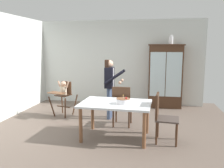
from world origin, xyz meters
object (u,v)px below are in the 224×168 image
ceramic_vase (171,40)px  high_chair_with_toddler (63,92)px  dining_table (116,107)px  dining_chair_right_end (162,114)px  adult_person (110,82)px  dining_chair_far_side (122,103)px  birthday_cake (123,101)px  china_cabinet (165,76)px

ceramic_vase → high_chair_with_toddler: (-2.86, -1.43, -1.40)m
dining_table → dining_chair_right_end: dining_chair_right_end is taller
ceramic_vase → adult_person: size_ratio=0.18×
dining_chair_far_side → birthday_cake: bearing=101.3°
high_chair_with_toddler → adult_person: 1.32m
china_cabinet → ceramic_vase: bearing=1.7°
high_chair_with_toddler → dining_chair_far_side: 1.77m
dining_chair_far_side → dining_chair_right_end: 1.15m
china_cabinet → dining_chair_far_side: 2.31m
dining_table → birthday_cake: birthday_cake is taller
adult_person → dining_table: 1.36m
dining_chair_far_side → dining_table: bearing=89.0°
dining_table → china_cabinet: bearing=68.1°
adult_person → birthday_cake: 1.44m
china_cabinet → ceramic_vase: 1.09m
ceramic_vase → adult_person: 2.40m
china_cabinet → dining_chair_far_side: bearing=-117.8°
china_cabinet → ceramic_vase: size_ratio=7.16×
dining_table → dining_chair_far_side: 0.70m
dining_chair_right_end → high_chair_with_toddler: bearing=67.8°
adult_person → dining_chair_far_side: bearing=-145.5°
china_cabinet → ceramic_vase: ceramic_vase is taller
china_cabinet → adult_person: china_cabinet is taller
high_chair_with_toddler → dining_chair_right_end: bearing=-11.6°
china_cabinet → dining_table: size_ratio=1.34×
ceramic_vase → dining_chair_right_end: ceramic_vase is taller
birthday_cake → china_cabinet: bearing=71.5°
ceramic_vase → dining_table: size_ratio=0.19×
dining_chair_right_end → dining_table: bearing=92.9°
dining_table → dining_chair_right_end: (0.92, -0.03, -0.09)m
adult_person → dining_chair_right_end: (1.29, -1.30, -0.41)m
high_chair_with_toddler → birthday_cake: size_ratio=3.39×
dining_table → dining_chair_far_side: size_ratio=1.51×
high_chair_with_toddler → birthday_cake: bearing=-21.2°
dining_table → dining_chair_right_end: 0.93m
high_chair_with_toddler → adult_person: size_ratio=0.62×
adult_person → dining_table: bearing=-163.8°
dining_chair_right_end → china_cabinet: bearing=1.3°
dining_chair_far_side → dining_chair_right_end: bearing=142.2°
adult_person → ceramic_vase: bearing=-47.6°
high_chair_with_toddler → dining_table: size_ratio=0.66×
dining_chair_far_side → dining_chair_right_end: same height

